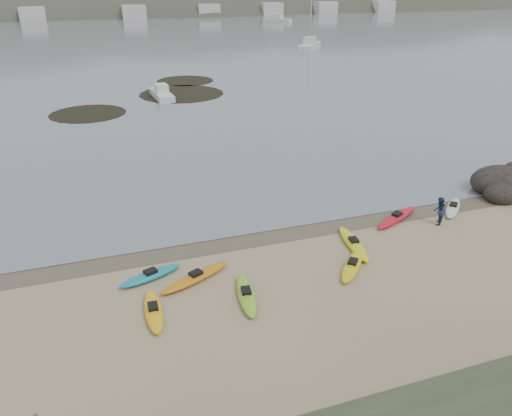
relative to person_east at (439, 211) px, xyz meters
name	(u,v)px	position (x,y,z in m)	size (l,w,h in m)	color
ground	(256,233)	(-9.81, 2.21, -0.80)	(600.00, 600.00, 0.00)	tan
wet_sand	(258,236)	(-9.81, 1.91, -0.79)	(60.00, 60.00, 0.00)	brown
kayaks	(302,256)	(-8.57, -1.03, -0.63)	(20.64, 7.34, 0.34)	#86CF29
person_east	(439,211)	(0.00, 0.00, 0.00)	(0.77, 0.60, 1.59)	navy
rock_cluster	(509,187)	(7.31, 2.50, -0.54)	(5.44, 4.02, 1.92)	black
kelp_mats	(161,95)	(-9.18, 37.57, -0.77)	(19.86, 20.73, 0.04)	black
moored_boats	(153,43)	(-3.62, 80.86, -0.24)	(92.69, 93.64, 1.18)	silver
far_hills	(195,48)	(29.57, 196.18, -16.72)	(550.00, 135.00, 80.00)	#384235
far_town	(119,12)	(-3.81, 147.21, 1.20)	(199.00, 5.00, 4.00)	beige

